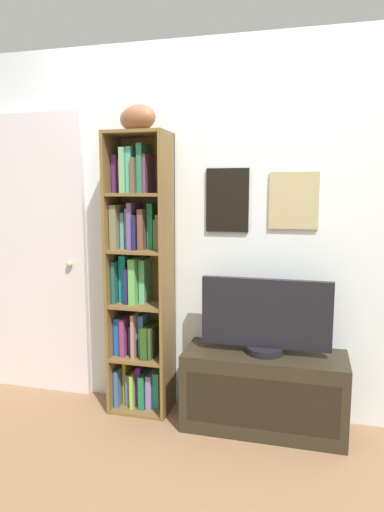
# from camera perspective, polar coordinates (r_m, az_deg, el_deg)

# --- Properties ---
(back_wall) EXTENTS (4.80, 0.08, 2.37)m
(back_wall) POSITION_cam_1_polar(r_m,az_deg,el_deg) (2.91, 5.30, 3.10)
(back_wall) COLOR silver
(back_wall) RESTS_ON ground
(bookshelf) EXTENTS (0.38, 0.28, 1.80)m
(bookshelf) POSITION_cam_1_polar(r_m,az_deg,el_deg) (2.97, -6.67, -2.88)
(bookshelf) COLOR brown
(bookshelf) RESTS_ON ground
(football) EXTENTS (0.33, 0.29, 0.16)m
(football) POSITION_cam_1_polar(r_m,az_deg,el_deg) (2.91, -6.85, 16.79)
(football) COLOR #925B3E
(football) RESTS_ON bookshelf
(tv_stand) EXTENTS (0.97, 0.38, 0.48)m
(tv_stand) POSITION_cam_1_polar(r_m,az_deg,el_deg) (2.91, 9.00, -16.36)
(tv_stand) COLOR #2C2519
(tv_stand) RESTS_ON ground
(television) EXTENTS (0.77, 0.22, 0.45)m
(television) POSITION_cam_1_polar(r_m,az_deg,el_deg) (2.75, 9.22, -7.56)
(television) COLOR black
(television) RESTS_ON tv_stand
(door) EXTENTS (0.84, 0.09, 1.96)m
(door) POSITION_cam_1_polar(r_m,az_deg,el_deg) (3.42, -19.48, -0.00)
(door) COLOR silver
(door) RESTS_ON ground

